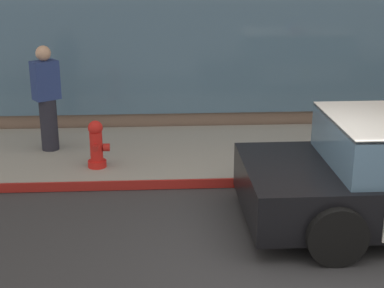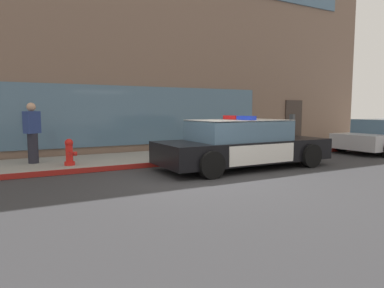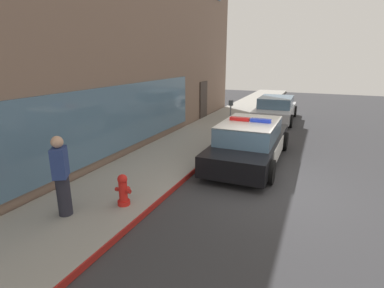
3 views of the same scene
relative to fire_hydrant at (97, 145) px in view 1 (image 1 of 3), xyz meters
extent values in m
plane|color=#303033|center=(2.45, -2.69, -0.50)|extent=(48.00, 48.00, 0.00)
cube|color=gray|center=(2.45, 0.75, -0.43)|extent=(48.00, 2.63, 0.15)
cube|color=maroon|center=(2.45, -0.58, -0.43)|extent=(28.80, 0.04, 0.14)
cube|color=slate|center=(1.68, 2.09, 0.95)|extent=(12.32, 0.08, 2.10)
cube|color=silver|center=(2.73, -1.84, 0.16)|extent=(1.45, 1.83, 0.05)
cylinder|color=black|center=(2.83, -0.91, -0.16)|extent=(0.68, 0.23, 0.68)
cylinder|color=black|center=(2.84, -2.77, -0.16)|extent=(0.68, 0.23, 0.68)
cylinder|color=red|center=(-0.01, 0.00, -0.30)|extent=(0.28, 0.28, 0.10)
cylinder|color=red|center=(-0.01, 0.00, -0.03)|extent=(0.19, 0.19, 0.45)
sphere|color=red|center=(-0.01, 0.00, 0.26)|extent=(0.22, 0.22, 0.22)
cylinder|color=#B21E19|center=(-0.01, 0.00, 0.34)|extent=(0.06, 0.06, 0.05)
cylinder|color=#B21E19|center=(-0.01, -0.15, 0.00)|extent=(0.09, 0.10, 0.09)
cylinder|color=#B21E19|center=(-0.01, 0.15, 0.00)|extent=(0.09, 0.10, 0.09)
cylinder|color=#B21E19|center=(0.14, 0.00, -0.04)|extent=(0.10, 0.12, 0.12)
cylinder|color=#23232D|center=(-0.85, 0.87, 0.07)|extent=(0.28, 0.28, 0.85)
cube|color=navy|center=(-0.85, 0.87, 0.81)|extent=(0.48, 0.44, 0.62)
sphere|color=tan|center=(-0.85, 0.87, 1.24)|extent=(0.24, 0.24, 0.24)
camera|label=1|loc=(0.95, -8.32, 2.78)|focal=54.36mm
camera|label=2|loc=(-1.37, -9.63, 1.16)|focal=31.63mm
camera|label=3|loc=(-5.02, -3.83, 2.84)|focal=28.06mm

